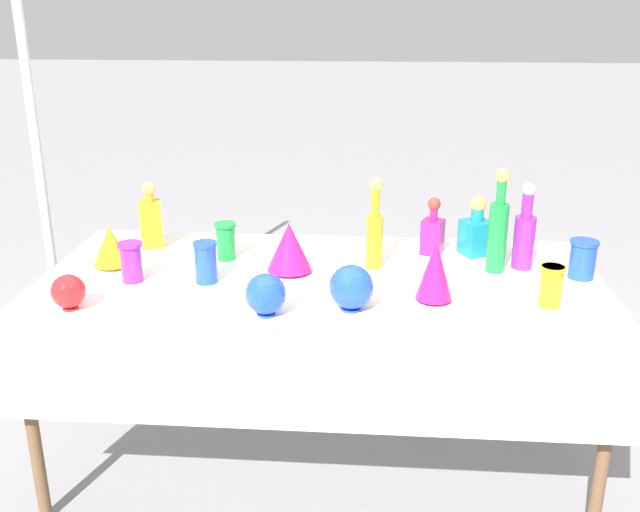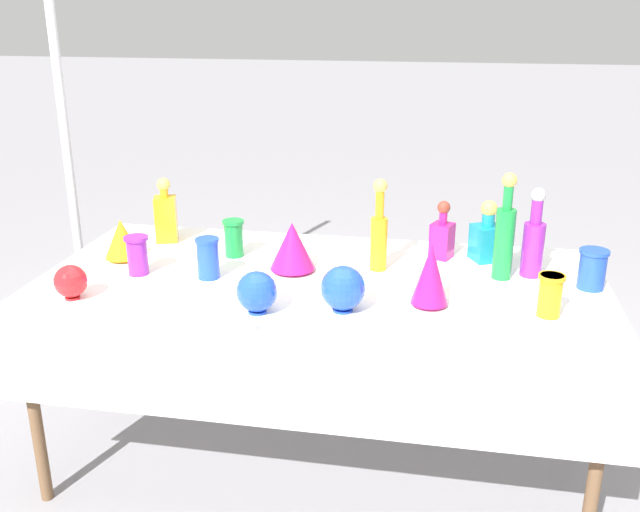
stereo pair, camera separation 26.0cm
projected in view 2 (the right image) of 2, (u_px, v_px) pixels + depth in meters
ground_plane at (320, 455)px, 2.89m from camera, size 40.00×40.00×0.00m
display_table at (318, 297)px, 2.62m from camera, size 2.09×1.09×0.76m
tall_bottle_0 at (379, 232)px, 2.70m from camera, size 0.07×0.07×0.36m
tall_bottle_1 at (534, 241)px, 2.65m from camera, size 0.08×0.08×0.34m
tall_bottle_2 at (505, 235)px, 2.61m from camera, size 0.07×0.07×0.40m
square_decanter_0 at (166, 215)px, 3.04m from camera, size 0.11×0.11×0.28m
square_decanter_1 at (487, 237)px, 2.82m from camera, size 0.14×0.14×0.25m
square_decanter_2 at (442, 236)px, 2.85m from camera, size 0.10×0.10×0.24m
slender_vase_0 at (550, 294)px, 2.32m from camera, size 0.09×0.09×0.14m
slender_vase_1 at (592, 268)px, 2.55m from camera, size 0.11×0.11×0.15m
slender_vase_2 at (234, 237)px, 2.87m from camera, size 0.09×0.09×0.15m
slender_vase_3 at (208, 257)px, 2.64m from camera, size 0.09×0.09×0.16m
slender_vase_4 at (137, 254)px, 2.68m from camera, size 0.09×0.09×0.15m
fluted_vase_0 at (292, 246)px, 2.70m from camera, size 0.17×0.17×0.19m
fluted_vase_1 at (430, 274)px, 2.39m from camera, size 0.13×0.13×0.22m
fluted_vase_2 at (122, 239)px, 2.83m from camera, size 0.14×0.14×0.17m
round_bowl_0 at (257, 292)px, 2.35m from camera, size 0.14×0.14×0.14m
round_bowl_1 at (343, 288)px, 2.36m from camera, size 0.15×0.15×0.16m
round_bowl_2 at (71, 281)px, 2.46m from camera, size 0.11×0.11×0.12m
price_tag_left at (497, 346)px, 2.10m from camera, size 0.05×0.02×0.04m
price_tag_center at (246, 326)px, 2.22m from camera, size 0.06×0.02×0.04m
canopy_pole at (69, 172)px, 3.43m from camera, size 0.18×0.18×2.44m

